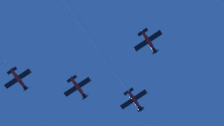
% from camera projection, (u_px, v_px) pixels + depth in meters
% --- Properties ---
extents(airplane_lead, '(8.70, 7.80, 2.65)m').
position_uv_depth(airplane_lead, '(135.00, 100.00, 98.07)').
color(airplane_lead, red).
extents(airplane_left_wingman, '(8.75, 7.80, 2.55)m').
position_uv_depth(airplane_left_wingman, '(78.00, 88.00, 97.17)').
color(airplane_left_wingman, red).
extents(airplane_right_wingman, '(8.71, 7.80, 2.64)m').
position_uv_depth(airplane_right_wingman, '(149.00, 42.00, 93.78)').
color(airplane_right_wingman, red).
extents(airplane_slot_tail, '(8.73, 7.80, 2.59)m').
position_uv_depth(airplane_slot_tail, '(19.00, 80.00, 97.13)').
color(airplane_slot_tail, red).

